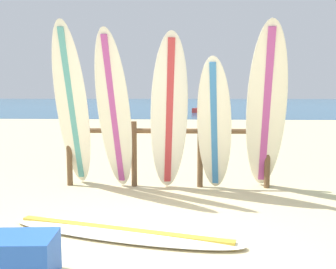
{
  "coord_description": "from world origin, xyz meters",
  "views": [
    {
      "loc": [
        0.34,
        -3.21,
        1.49
      ],
      "look_at": [
        0.01,
        2.94,
        0.81
      ],
      "focal_mm": 39.88,
      "sensor_mm": 36.0,
      "label": 1
    }
  ],
  "objects_px": {
    "cooler_box": "(17,258)",
    "surfboard_leaning_center_left": "(169,114)",
    "small_boat_offshore": "(205,109)",
    "surfboard_leaning_far_left": "(72,109)",
    "surfboard_leaning_left": "(114,113)",
    "surfboard_leaning_center": "(214,126)",
    "surfboard_rack": "(167,145)",
    "surfboard_lying_on_sand": "(121,232)",
    "surfboard_leaning_center_right": "(266,110)"
  },
  "relations": [
    {
      "from": "cooler_box",
      "to": "surfboard_leaning_center_left",
      "type": "bearing_deg",
      "value": 64.3
    },
    {
      "from": "small_boat_offshore",
      "to": "cooler_box",
      "type": "relative_size",
      "value": 4.55
    },
    {
      "from": "surfboard_leaning_far_left",
      "to": "surfboard_leaning_left",
      "type": "xyz_separation_m",
      "value": [
        0.66,
        -0.09,
        -0.05
      ]
    },
    {
      "from": "surfboard_leaning_center",
      "to": "small_boat_offshore",
      "type": "relative_size",
      "value": 0.74
    },
    {
      "from": "surfboard_rack",
      "to": "surfboard_leaning_far_left",
      "type": "bearing_deg",
      "value": -169.47
    },
    {
      "from": "surfboard_leaning_center_left",
      "to": "surfboard_lying_on_sand",
      "type": "bearing_deg",
      "value": -103.0
    },
    {
      "from": "surfboard_leaning_left",
      "to": "surfboard_lying_on_sand",
      "type": "height_order",
      "value": "surfboard_leaning_left"
    },
    {
      "from": "surfboard_leaning_far_left",
      "to": "surfboard_lying_on_sand",
      "type": "xyz_separation_m",
      "value": [
        1.06,
        -1.82,
        -1.22
      ]
    },
    {
      "from": "surfboard_lying_on_sand",
      "to": "cooler_box",
      "type": "height_order",
      "value": "cooler_box"
    },
    {
      "from": "small_boat_offshore",
      "to": "surfboard_rack",
      "type": "bearing_deg",
      "value": -93.98
    },
    {
      "from": "surfboard_leaning_center_left",
      "to": "small_boat_offshore",
      "type": "height_order",
      "value": "surfboard_leaning_center_left"
    },
    {
      "from": "surfboard_rack",
      "to": "surfboard_leaning_left",
      "type": "height_order",
      "value": "surfboard_leaning_left"
    },
    {
      "from": "surfboard_leaning_center",
      "to": "surfboard_leaning_center_left",
      "type": "bearing_deg",
      "value": 172.84
    },
    {
      "from": "surfboard_leaning_center",
      "to": "cooler_box",
      "type": "distance_m",
      "value": 3.32
    },
    {
      "from": "surfboard_rack",
      "to": "surfboard_leaning_center_left",
      "type": "bearing_deg",
      "value": -80.17
    },
    {
      "from": "surfboard_leaning_left",
      "to": "cooler_box",
      "type": "distance_m",
      "value": 2.91
    },
    {
      "from": "surfboard_leaning_left",
      "to": "surfboard_leaning_far_left",
      "type": "bearing_deg",
      "value": 171.86
    },
    {
      "from": "surfboard_rack",
      "to": "surfboard_leaning_left",
      "type": "xyz_separation_m",
      "value": [
        -0.77,
        -0.36,
        0.53
      ]
    },
    {
      "from": "surfboard_leaning_center_left",
      "to": "small_boat_offshore",
      "type": "bearing_deg",
      "value": 86.18
    },
    {
      "from": "surfboard_leaning_center_right",
      "to": "cooler_box",
      "type": "bearing_deg",
      "value": -132.25
    },
    {
      "from": "surfboard_rack",
      "to": "surfboard_leaning_center_left",
      "type": "distance_m",
      "value": 0.59
    },
    {
      "from": "surfboard_rack",
      "to": "small_boat_offshore",
      "type": "height_order",
      "value": "surfboard_rack"
    },
    {
      "from": "surfboard_leaning_left",
      "to": "small_boat_offshore",
      "type": "xyz_separation_m",
      "value": [
        2.41,
        24.01,
        -0.94
      ]
    },
    {
      "from": "surfboard_leaning_center_right",
      "to": "small_boat_offshore",
      "type": "distance_m",
      "value": 23.98
    },
    {
      "from": "surfboard_leaning_center_left",
      "to": "surfboard_rack",
      "type": "bearing_deg",
      "value": 99.83
    },
    {
      "from": "small_boat_offshore",
      "to": "surfboard_leaning_far_left",
      "type": "bearing_deg",
      "value": -97.32
    },
    {
      "from": "surfboard_leaning_center_right",
      "to": "surfboard_leaning_center_left",
      "type": "bearing_deg",
      "value": 178.79
    },
    {
      "from": "surfboard_leaning_left",
      "to": "cooler_box",
      "type": "xyz_separation_m",
      "value": [
        -0.26,
        -2.71,
        -1.02
      ]
    },
    {
      "from": "surfboard_rack",
      "to": "surfboard_leaning_center_right",
      "type": "xyz_separation_m",
      "value": [
        1.48,
        -0.31,
        0.57
      ]
    },
    {
      "from": "surfboard_leaning_far_left",
      "to": "small_boat_offshore",
      "type": "relative_size",
      "value": 0.92
    },
    {
      "from": "surfboard_leaning_center_left",
      "to": "surfboard_leaning_center_right",
      "type": "bearing_deg",
      "value": -1.21
    },
    {
      "from": "surfboard_leaning_center",
      "to": "surfboard_leaning_left",
      "type": "bearing_deg",
      "value": 179.82
    },
    {
      "from": "surfboard_leaning_center_right",
      "to": "surfboard_lying_on_sand",
      "type": "xyz_separation_m",
      "value": [
        -1.85,
        -1.78,
        -1.2
      ]
    },
    {
      "from": "surfboard_leaning_far_left",
      "to": "surfboard_leaning_center_right",
      "type": "distance_m",
      "value": 2.9
    },
    {
      "from": "surfboard_leaning_center_left",
      "to": "surfboard_leaning_center",
      "type": "relative_size",
      "value": 1.18
    },
    {
      "from": "surfboard_rack",
      "to": "surfboard_lying_on_sand",
      "type": "relative_size",
      "value": 1.23
    },
    {
      "from": "surfboard_leaning_center_left",
      "to": "small_boat_offshore",
      "type": "distance_m",
      "value": 24.0
    },
    {
      "from": "cooler_box",
      "to": "surfboard_leaning_center",
      "type": "bearing_deg",
      "value": 52.57
    },
    {
      "from": "surfboard_leaning_center_left",
      "to": "surfboard_leaning_left",
      "type": "bearing_deg",
      "value": -174.45
    },
    {
      "from": "surfboard_rack",
      "to": "surfboard_leaning_center",
      "type": "relative_size",
      "value": 1.63
    },
    {
      "from": "surfboard_leaning_left",
      "to": "cooler_box",
      "type": "height_order",
      "value": "surfboard_leaning_left"
    },
    {
      "from": "surfboard_leaning_center_right",
      "to": "cooler_box",
      "type": "relative_size",
      "value": 4.13
    },
    {
      "from": "surfboard_leaning_center",
      "to": "surfboard_rack",
      "type": "bearing_deg",
      "value": 153.1
    },
    {
      "from": "small_boat_offshore",
      "to": "surfboard_leaning_left",
      "type": "bearing_deg",
      "value": -95.74
    },
    {
      "from": "surfboard_lying_on_sand",
      "to": "small_boat_offshore",
      "type": "height_order",
      "value": "small_boat_offshore"
    },
    {
      "from": "surfboard_leaning_left",
      "to": "small_boat_offshore",
      "type": "bearing_deg",
      "value": 84.26
    },
    {
      "from": "surfboard_leaning_far_left",
      "to": "surfboard_leaning_left",
      "type": "distance_m",
      "value": 0.67
    },
    {
      "from": "surfboard_leaning_left",
      "to": "surfboard_leaning_center_right",
      "type": "height_order",
      "value": "surfboard_leaning_center_right"
    },
    {
      "from": "surfboard_lying_on_sand",
      "to": "small_boat_offshore",
      "type": "bearing_deg",
      "value": 85.53
    },
    {
      "from": "surfboard_leaning_far_left",
      "to": "cooler_box",
      "type": "height_order",
      "value": "surfboard_leaning_far_left"
    }
  ]
}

